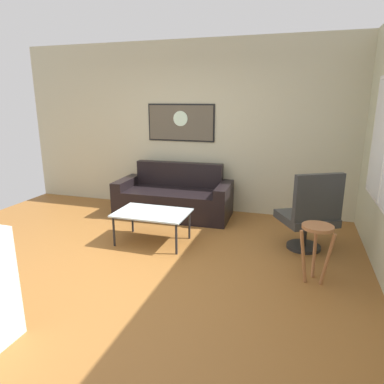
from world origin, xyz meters
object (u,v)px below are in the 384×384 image
(armchair, at_px, (310,214))
(wall_painting, at_px, (181,123))
(bar_stool, at_px, (317,238))
(couch, at_px, (174,198))
(coffee_table, at_px, (152,214))

(armchair, xyz_separation_m, wall_painting, (-2.14, 1.31, 0.99))
(bar_stool, bearing_deg, wall_painting, 136.33)
(bar_stool, height_order, wall_painting, wall_painting)
(couch, bearing_deg, armchair, -21.78)
(bar_stool, bearing_deg, coffee_table, 167.35)
(wall_painting, bearing_deg, coffee_table, -84.52)
(wall_painting, bearing_deg, bar_stool, -43.67)
(armchair, bearing_deg, wall_painting, 148.49)
(couch, height_order, bar_stool, couch)
(coffee_table, distance_m, armchair, 2.01)
(couch, distance_m, wall_painting, 1.29)
(couch, distance_m, coffee_table, 1.17)
(armchair, bearing_deg, bar_stool, -86.22)
(coffee_table, height_order, bar_stool, bar_stool)
(armchair, relative_size, wall_painting, 0.88)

